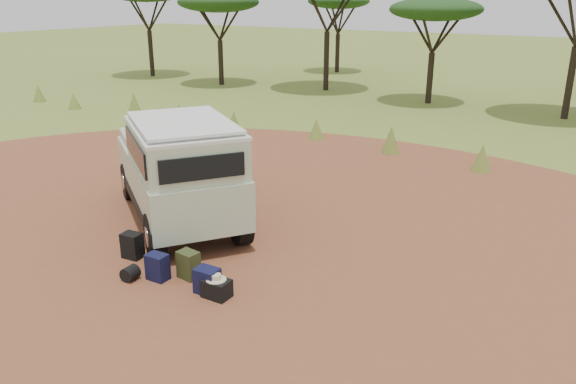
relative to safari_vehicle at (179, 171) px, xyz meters
The scene contains 12 objects.
ground 2.27m from the safari_vehicle, 25.61° to the right, with size 140.00×140.00×0.00m, color olive.
dirt_clearing 2.27m from the safari_vehicle, 25.61° to the right, with size 23.00×23.00×0.01m, color brown.
grass_fringe 8.09m from the safari_vehicle, 76.67° to the left, with size 36.60×1.60×0.90m.
safari_vehicle is the anchor object (origin of this frame).
walking_staff 2.39m from the safari_vehicle, 164.52° to the left, with size 0.04×0.04×1.62m, color maroon.
backpack_black 2.21m from the safari_vehicle, 75.55° to the right, with size 0.38×0.28×0.52m, color black.
backpack_navy 2.95m from the safari_vehicle, 56.17° to the right, with size 0.38×0.27×0.49m, color #12153A.
backpack_olive 2.96m from the safari_vehicle, 44.92° to the right, with size 0.38×0.27×0.52m, color #343C1C.
duffel_navy 3.57m from the safari_vehicle, 40.19° to the right, with size 0.41×0.30×0.46m, color #12153A.
hard_case 3.78m from the safari_vehicle, 38.24° to the right, with size 0.46×0.33×0.33m, color black.
stuff_sack 3.05m from the safari_vehicle, 66.19° to the right, with size 0.27×0.27×0.27m, color black.
safari_hat 3.73m from the safari_vehicle, 38.24° to the right, with size 0.34×0.34×0.10m.
Camera 1 is at (6.66, -7.88, 4.87)m, focal length 35.00 mm.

